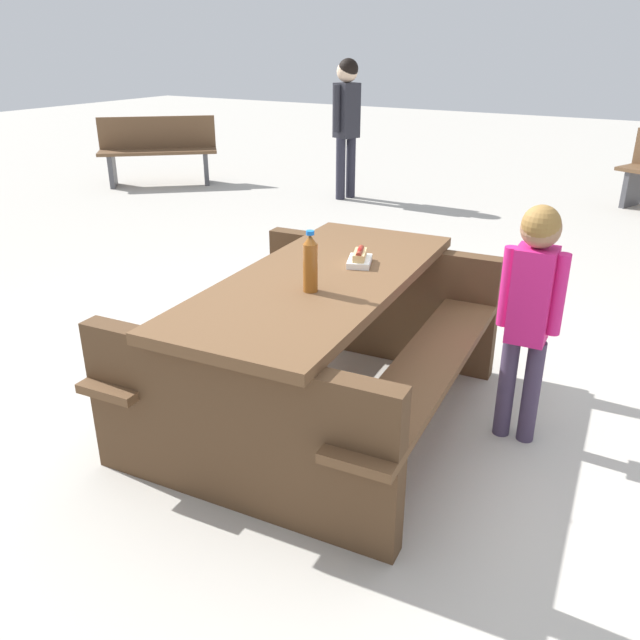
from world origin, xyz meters
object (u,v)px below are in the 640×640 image
at_px(picnic_table, 320,335).
at_px(bystander_adult, 347,111).
at_px(park_bench_near, 158,149).
at_px(child_in_coat, 532,296).
at_px(soda_bottle, 310,263).
at_px(hotdog_tray, 360,258).

height_order(picnic_table, bystander_adult, bystander_adult).
xyz_separation_m(picnic_table, park_bench_near, (3.90, 4.78, 0.00)).
bearing_deg(bystander_adult, park_bench_near, 101.27).
relative_size(child_in_coat, park_bench_near, 0.81).
height_order(soda_bottle, child_in_coat, child_in_coat).
height_order(soda_bottle, bystander_adult, bystander_adult).
bearing_deg(picnic_table, child_in_coat, -71.62).
distance_m(picnic_table, hotdog_tray, 0.43).
relative_size(picnic_table, bystander_adult, 1.21).
bearing_deg(park_bench_near, child_in_coat, -122.30).
height_order(park_bench_near, bystander_adult, bystander_adult).
relative_size(hotdog_tray, park_bench_near, 0.15).
bearing_deg(hotdog_tray, bystander_adult, 29.37).
bearing_deg(picnic_table, hotdog_tray, -17.89).
distance_m(picnic_table, soda_bottle, 0.48).
xyz_separation_m(child_in_coat, park_bench_near, (3.59, 5.69, -0.28)).
distance_m(picnic_table, park_bench_near, 6.17).
distance_m(child_in_coat, park_bench_near, 6.73).
bearing_deg(bystander_adult, soda_bottle, -153.17).
xyz_separation_m(park_bench_near, bystander_adult, (0.50, -2.52, 0.56)).
distance_m(soda_bottle, park_bench_near, 6.35).
xyz_separation_m(soda_bottle, bystander_adult, (4.59, 2.32, 0.13)).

